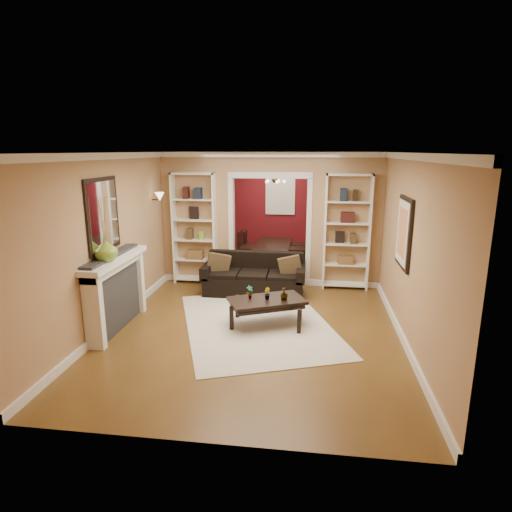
# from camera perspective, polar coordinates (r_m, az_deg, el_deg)

# --- Properties ---
(floor) EXTENTS (8.00, 8.00, 0.00)m
(floor) POSITION_cam_1_polar(r_m,az_deg,el_deg) (7.99, 0.91, -6.09)
(floor) COLOR brown
(floor) RESTS_ON ground
(ceiling) EXTENTS (8.00, 8.00, 0.00)m
(ceiling) POSITION_cam_1_polar(r_m,az_deg,el_deg) (7.51, 0.99, 13.66)
(ceiling) COLOR white
(ceiling) RESTS_ON ground
(wall_back) EXTENTS (8.00, 0.00, 8.00)m
(wall_back) POSITION_cam_1_polar(r_m,az_deg,el_deg) (11.57, 3.26, 7.03)
(wall_back) COLOR tan
(wall_back) RESTS_ON ground
(wall_front) EXTENTS (8.00, 0.00, 8.00)m
(wall_front) POSITION_cam_1_polar(r_m,az_deg,el_deg) (3.82, -6.06, -7.39)
(wall_front) COLOR tan
(wall_front) RESTS_ON ground
(wall_left) EXTENTS (0.00, 8.00, 8.00)m
(wall_left) POSITION_cam_1_polar(r_m,az_deg,el_deg) (8.20, -14.90, 3.74)
(wall_left) COLOR tan
(wall_left) RESTS_ON ground
(wall_right) EXTENTS (0.00, 8.00, 8.00)m
(wall_right) POSITION_cam_1_polar(r_m,az_deg,el_deg) (7.71, 17.82, 2.91)
(wall_right) COLOR tan
(wall_right) RESTS_ON ground
(partition_wall) EXTENTS (4.50, 0.15, 2.70)m
(partition_wall) POSITION_cam_1_polar(r_m,az_deg,el_deg) (8.81, 1.86, 4.88)
(partition_wall) COLOR tan
(partition_wall) RESTS_ON floor
(red_back_panel) EXTENTS (4.44, 0.04, 2.64)m
(red_back_panel) POSITION_cam_1_polar(r_m,az_deg,el_deg) (11.55, 3.25, 6.87)
(red_back_panel) COLOR maroon
(red_back_panel) RESTS_ON floor
(dining_window) EXTENTS (0.78, 0.03, 0.98)m
(dining_window) POSITION_cam_1_polar(r_m,az_deg,el_deg) (11.48, 3.25, 7.98)
(dining_window) COLOR #8CA5CC
(dining_window) RESTS_ON wall_back
(area_rug) EXTENTS (3.16, 3.69, 0.01)m
(area_rug) POSITION_cam_1_polar(r_m,az_deg,el_deg) (7.01, 0.12, -8.97)
(area_rug) COLOR beige
(area_rug) RESTS_ON floor
(sofa) EXTENTS (1.98, 0.85, 0.77)m
(sofa) POSITION_cam_1_polar(r_m,az_deg,el_deg) (8.32, -0.27, -2.46)
(sofa) COLOR black
(sofa) RESTS_ON floor
(pillow_left) EXTENTS (0.45, 0.25, 0.44)m
(pillow_left) POSITION_cam_1_polar(r_m,az_deg,el_deg) (8.37, -5.06, -0.94)
(pillow_left) COLOR brown
(pillow_left) RESTS_ON sofa
(pillow_right) EXTENTS (0.43, 0.17, 0.42)m
(pillow_right) POSITION_cam_1_polar(r_m,az_deg,el_deg) (8.18, 4.58, -1.33)
(pillow_right) COLOR brown
(pillow_right) RESTS_ON sofa
(coffee_table) EXTENTS (1.32, 1.06, 0.44)m
(coffee_table) POSITION_cam_1_polar(r_m,az_deg,el_deg) (6.88, 1.45, -7.50)
(coffee_table) COLOR black
(coffee_table) RESTS_ON floor
(plant_left) EXTENTS (0.13, 0.13, 0.21)m
(plant_left) POSITION_cam_1_polar(r_m,az_deg,el_deg) (6.80, -0.82, -4.82)
(plant_left) COLOR #336626
(plant_left) RESTS_ON coffee_table
(plant_center) EXTENTS (0.12, 0.13, 0.19)m
(plant_center) POSITION_cam_1_polar(r_m,az_deg,el_deg) (6.77, 1.47, -5.02)
(plant_center) COLOR #336626
(plant_center) RESTS_ON coffee_table
(plant_right) EXTENTS (0.16, 0.16, 0.22)m
(plant_right) POSITION_cam_1_polar(r_m,az_deg,el_deg) (6.75, 3.78, -4.99)
(plant_right) COLOR #336626
(plant_right) RESTS_ON coffee_table
(bookshelf_left) EXTENTS (0.90, 0.30, 2.30)m
(bookshelf_left) POSITION_cam_1_polar(r_m,az_deg,el_deg) (8.96, -8.19, 3.60)
(bookshelf_left) COLOR white
(bookshelf_left) RESTS_ON floor
(bookshelf_right) EXTENTS (0.90, 0.30, 2.30)m
(bookshelf_right) POSITION_cam_1_polar(r_m,az_deg,el_deg) (8.66, 12.00, 3.08)
(bookshelf_right) COLOR white
(bookshelf_right) RESTS_ON floor
(fireplace) EXTENTS (0.32, 1.70, 1.16)m
(fireplace) POSITION_cam_1_polar(r_m,az_deg,el_deg) (6.99, -17.92, -4.73)
(fireplace) COLOR white
(fireplace) RESTS_ON floor
(vase) EXTENTS (0.42, 0.42, 0.35)m
(vase) POSITION_cam_1_polar(r_m,az_deg,el_deg) (6.56, -19.39, 0.83)
(vase) COLOR olive
(vase) RESTS_ON fireplace
(mirror) EXTENTS (0.03, 0.95, 1.10)m
(mirror) POSITION_cam_1_polar(r_m,az_deg,el_deg) (6.78, -19.76, 5.18)
(mirror) COLOR silver
(mirror) RESTS_ON wall_left
(wall_sconce) EXTENTS (0.18, 0.18, 0.22)m
(wall_sconce) POSITION_cam_1_polar(r_m,az_deg,el_deg) (8.60, -13.10, 7.53)
(wall_sconce) COLOR #FFE0A5
(wall_sconce) RESTS_ON wall_left
(framed_art) EXTENTS (0.04, 0.85, 1.05)m
(framed_art) POSITION_cam_1_polar(r_m,az_deg,el_deg) (6.70, 19.06, 2.98)
(framed_art) COLOR black
(framed_art) RESTS_ON wall_right
(dining_table) EXTENTS (1.51, 0.84, 0.53)m
(dining_table) POSITION_cam_1_polar(r_m,az_deg,el_deg) (10.47, 2.43, 0.29)
(dining_table) COLOR black
(dining_table) RESTS_ON floor
(dining_chair_nw) EXTENTS (0.54, 0.54, 0.91)m
(dining_chair_nw) POSITION_cam_1_polar(r_m,az_deg,el_deg) (10.20, -0.79, 1.02)
(dining_chair_nw) COLOR black
(dining_chair_nw) RESTS_ON floor
(dining_chair_ne) EXTENTS (0.49, 0.49, 0.93)m
(dining_chair_ne) POSITION_cam_1_polar(r_m,az_deg,el_deg) (10.10, 5.40, 0.87)
(dining_chair_ne) COLOR black
(dining_chair_ne) RESTS_ON floor
(dining_chair_sw) EXTENTS (0.52, 0.52, 0.79)m
(dining_chair_sw) POSITION_cam_1_polar(r_m,az_deg,el_deg) (10.80, -0.32, 1.42)
(dining_chair_sw) COLOR black
(dining_chair_sw) RESTS_ON floor
(dining_chair_se) EXTENTS (0.57, 0.57, 0.88)m
(dining_chair_se) POSITION_cam_1_polar(r_m,az_deg,el_deg) (10.69, 5.53, 1.47)
(dining_chair_se) COLOR black
(dining_chair_se) RESTS_ON floor
(chandelier) EXTENTS (0.50, 0.50, 0.30)m
(chandelier) POSITION_cam_1_polar(r_m,az_deg,el_deg) (10.22, 2.74, 9.90)
(chandelier) COLOR #382919
(chandelier) RESTS_ON ceiling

